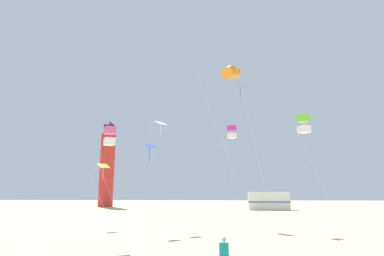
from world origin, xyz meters
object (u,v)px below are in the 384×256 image
at_px(kite_diamond_gold, 104,168).
at_px(kite_diamond_violet, 242,92).
at_px(kite_box_rainbow, 110,136).
at_px(kite_diamond_blue, 149,148).
at_px(lighthouse_distant, 107,166).
at_px(kite_flyer_standing, 224,251).
at_px(kite_diamond_white, 160,127).
at_px(kite_tube_orange, 232,73).
at_px(rv_van_white, 269,201).
at_px(kite_box_magenta, 232,132).
at_px(kite_box_lime, 304,124).

bearing_deg(kite_diamond_gold, kite_diamond_violet, 11.94).
height_order(kite_diamond_gold, kite_box_rainbow, kite_box_rainbow).
height_order(kite_diamond_blue, lighthouse_distant, lighthouse_distant).
height_order(kite_flyer_standing, kite_diamond_white, kite_diamond_white).
bearing_deg(kite_flyer_standing, kite_tube_orange, -86.14).
xyz_separation_m(lighthouse_distant, rv_van_white, (29.30, -8.84, -6.45)).
height_order(kite_diamond_white, lighthouse_distant, lighthouse_distant).
xyz_separation_m(kite_flyer_standing, kite_diamond_blue, (-5.16, 10.99, 5.55)).
relative_size(kite_diamond_blue, kite_diamond_white, 0.73).
xyz_separation_m(kite_tube_orange, kite_diamond_violet, (1.63, 9.79, 1.73)).
bearing_deg(kite_box_magenta, kite_box_rainbow, -130.22).
bearing_deg(kite_box_magenta, kite_diamond_gold, -171.41).
relative_size(kite_diamond_violet, rv_van_white, 1.97).
height_order(kite_flyer_standing, kite_diamond_violet, kite_diamond_violet).
height_order(kite_tube_orange, kite_diamond_blue, kite_tube_orange).
distance_m(kite_diamond_blue, kite_box_rainbow, 5.46).
relative_size(kite_flyer_standing, kite_box_magenta, 0.13).
distance_m(kite_diamond_blue, kite_diamond_white, 3.88).
relative_size(kite_flyer_standing, kite_box_rainbow, 0.17).
bearing_deg(rv_van_white, kite_box_magenta, -101.72).
bearing_deg(kite_box_rainbow, rv_van_white, 65.72).
bearing_deg(kite_box_rainbow, kite_box_magenta, 49.78).
xyz_separation_m(kite_diamond_blue, lighthouse_distant, (-15.31, 37.82, 1.68)).
bearing_deg(kite_diamond_violet, kite_box_lime, -72.94).
distance_m(kite_diamond_violet, kite_box_rainbow, 15.13).
distance_m(kite_flyer_standing, kite_tube_orange, 11.75).
distance_m(kite_flyer_standing, lighthouse_distant, 53.42).
distance_m(kite_tube_orange, kite_diamond_white, 9.79).
bearing_deg(rv_van_white, kite_box_rainbow, -109.42).
relative_size(kite_box_magenta, kite_diamond_violet, 0.67).
distance_m(kite_flyer_standing, kite_box_lime, 10.89).
bearing_deg(kite_diamond_blue, kite_flyer_standing, -64.83).
bearing_deg(kite_box_magenta, kite_diamond_violet, 39.72).
bearing_deg(lighthouse_distant, kite_diamond_white, -65.70).
xyz_separation_m(kite_box_lime, lighthouse_distant, (-25.90, 41.94, 0.75)).
relative_size(kite_flyer_standing, kite_diamond_gold, 0.22).
height_order(kite_tube_orange, kite_diamond_white, kite_tube_orange).
bearing_deg(lighthouse_distant, kite_diamond_violet, -54.76).
bearing_deg(kite_flyer_standing, kite_box_rainbow, -28.70).
height_order(kite_diamond_gold, rv_van_white, kite_diamond_gold).
bearing_deg(lighthouse_distant, kite_box_rainbow, -72.18).
bearing_deg(kite_box_lime, kite_flyer_standing, -128.29).
xyz_separation_m(kite_diamond_violet, kite_box_rainbow, (-9.18, -10.48, -5.91)).
bearing_deg(kite_diamond_violet, kite_box_magenta, -140.28).
bearing_deg(lighthouse_distant, kite_box_lime, -58.31).
relative_size(kite_diamond_blue, lighthouse_distant, 0.39).
xyz_separation_m(kite_diamond_gold, kite_box_rainbow, (2.88, -7.93, 1.36)).
height_order(kite_box_lime, kite_box_magenta, kite_box_magenta).
xyz_separation_m(kite_diamond_blue, rv_van_white, (13.99, 28.99, -4.77)).
xyz_separation_m(kite_flyer_standing, lighthouse_distant, (-20.47, 48.81, 7.22)).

